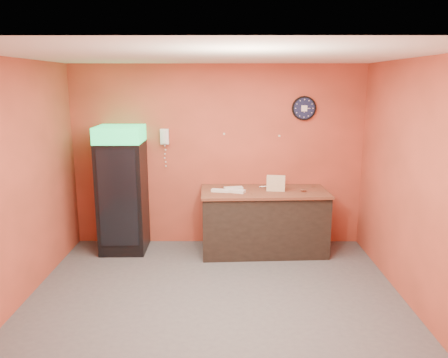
{
  "coord_description": "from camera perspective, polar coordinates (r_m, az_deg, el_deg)",
  "views": [
    {
      "loc": [
        0.12,
        -4.7,
        2.53
      ],
      "look_at": [
        0.1,
        0.6,
        1.35
      ],
      "focal_mm": 35.0,
      "sensor_mm": 36.0,
      "label": 1
    }
  ],
  "objects": [
    {
      "name": "floor",
      "position": [
        5.34,
        -1.18,
        -15.72
      ],
      "size": [
        4.5,
        4.5,
        0.0
      ],
      "primitive_type": "plane",
      "color": "#47474C",
      "rests_on": "ground"
    },
    {
      "name": "back_wall",
      "position": [
        6.8,
        -0.83,
        2.99
      ],
      "size": [
        4.5,
        0.02,
        2.8
      ],
      "primitive_type": "cube",
      "color": "#CD5039",
      "rests_on": "floor"
    },
    {
      "name": "left_wall",
      "position": [
        5.39,
        -25.94,
        -0.84
      ],
      "size": [
        0.02,
        4.0,
        2.8
      ],
      "primitive_type": "cube",
      "color": "#CD5039",
      "rests_on": "floor"
    },
    {
      "name": "right_wall",
      "position": [
        5.28,
        23.95,
        -0.9
      ],
      "size": [
        0.02,
        4.0,
        2.8
      ],
      "primitive_type": "cube",
      "color": "#CD5039",
      "rests_on": "floor"
    },
    {
      "name": "ceiling",
      "position": [
        4.71,
        -1.33,
        15.84
      ],
      "size": [
        4.5,
        4.0,
        0.02
      ],
      "primitive_type": "cube",
      "color": "white",
      "rests_on": "back_wall"
    },
    {
      "name": "beverage_cooler",
      "position": [
        6.69,
        -13.18,
        -1.61
      ],
      "size": [
        0.68,
        0.69,
        1.9
      ],
      "rotation": [
        0.0,
        0.0,
        0.02
      ],
      "color": "black",
      "rests_on": "floor"
    },
    {
      "name": "prep_counter",
      "position": [
        6.65,
        5.18,
        -5.63
      ],
      "size": [
        1.88,
        0.92,
        0.92
      ],
      "primitive_type": "cube",
      "rotation": [
        0.0,
        0.0,
        0.06
      ],
      "color": "black",
      "rests_on": "floor"
    },
    {
      "name": "wall_clock",
      "position": [
        6.79,
        10.4,
        9.08
      ],
      "size": [
        0.37,
        0.06,
        0.37
      ],
      "color": "black",
      "rests_on": "back_wall"
    },
    {
      "name": "wall_phone",
      "position": [
        6.76,
        -7.77,
        5.5
      ],
      "size": [
        0.13,
        0.11,
        0.23
      ],
      "color": "white",
      "rests_on": "back_wall"
    },
    {
      "name": "butcher_paper",
      "position": [
        6.52,
        5.26,
        -1.62
      ],
      "size": [
        1.9,
        0.98,
        0.04
      ],
      "primitive_type": "cube",
      "rotation": [
        0.0,
        0.0,
        0.05
      ],
      "color": "brown",
      "rests_on": "prep_counter"
    },
    {
      "name": "sub_roll_stack",
      "position": [
        6.46,
        6.78,
        -0.56
      ],
      "size": [
        0.28,
        0.13,
        0.23
      ],
      "rotation": [
        0.0,
        0.0,
        -0.12
      ],
      "color": "beige",
      "rests_on": "butcher_paper"
    },
    {
      "name": "wrapped_sandwich_left",
      "position": [
        6.38,
        -0.52,
        -1.52
      ],
      "size": [
        0.27,
        0.15,
        0.04
      ],
      "primitive_type": "cube",
      "rotation": [
        0.0,
        0.0,
        -0.21
      ],
      "color": "silver",
      "rests_on": "butcher_paper"
    },
    {
      "name": "wrapped_sandwich_mid",
      "position": [
        6.35,
        1.47,
        -1.57
      ],
      "size": [
        0.31,
        0.21,
        0.04
      ],
      "primitive_type": "cube",
      "rotation": [
        0.0,
        0.0,
        -0.39
      ],
      "color": "silver",
      "rests_on": "butcher_paper"
    },
    {
      "name": "wrapped_sandwich_right",
      "position": [
        6.51,
        1.24,
        -1.23
      ],
      "size": [
        0.3,
        0.17,
        0.04
      ],
      "primitive_type": "cube",
      "rotation": [
        0.0,
        0.0,
        0.22
      ],
      "color": "silver",
      "rests_on": "butcher_paper"
    },
    {
      "name": "kitchen_tool",
      "position": [
        6.68,
        6.1,
        -0.81
      ],
      "size": [
        0.07,
        0.07,
        0.07
      ],
      "primitive_type": "cylinder",
      "color": "silver",
      "rests_on": "butcher_paper"
    }
  ]
}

